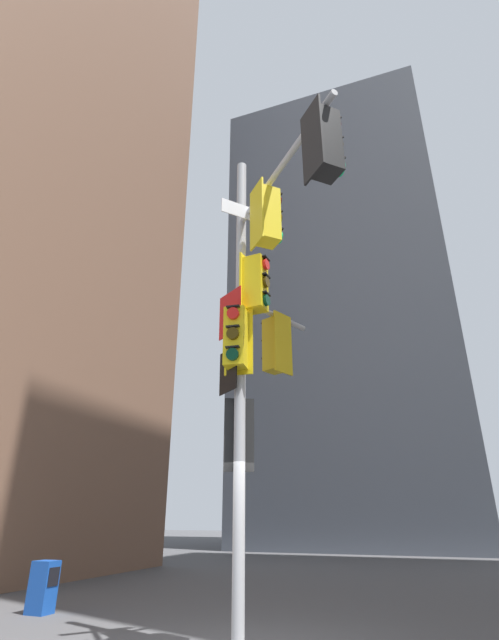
# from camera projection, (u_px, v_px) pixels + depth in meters

# --- Properties ---
(building_tower_left) EXTENTS (13.83, 13.83, 46.80)m
(building_tower_left) POSITION_uv_depth(u_px,v_px,m) (6.00, 50.00, 23.39)
(building_tower_left) COLOR brown
(building_tower_left) RESTS_ON ground
(building_mid_block) EXTENTS (14.14, 14.14, 31.86)m
(building_mid_block) POSITION_uv_depth(u_px,v_px,m) (347.00, 317.00, 35.74)
(building_mid_block) COLOR #4C5460
(building_mid_block) RESTS_ON ground
(signal_pole_assembly) EXTENTS (2.65, 4.10, 8.23)m
(signal_pole_assembly) POSITION_uv_depth(u_px,v_px,m) (258.00, 314.00, 7.62)
(signal_pole_assembly) COLOR #B2B2B5
(signal_pole_assembly) RESTS_ON ground
(newspaper_box) EXTENTS (0.45, 0.36, 0.93)m
(newspaper_box) POSITION_uv_depth(u_px,v_px,m) (43.00, 587.00, 9.12)
(newspaper_box) COLOR #194CB2
(newspaper_box) RESTS_ON ground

